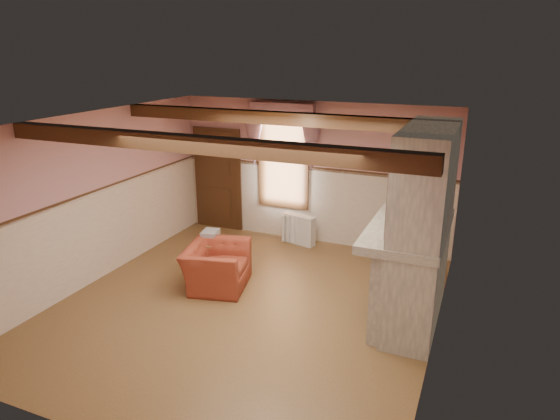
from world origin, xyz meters
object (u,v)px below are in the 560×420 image
at_px(radiator, 298,229).
at_px(mantel_clock, 418,203).
at_px(oil_lamp, 415,206).
at_px(bowl, 411,218).
at_px(side_table, 212,256).
at_px(armchair, 217,266).

bearing_deg(radiator, mantel_clock, -15.36).
relative_size(radiator, oil_lamp, 2.50).
distance_m(radiator, bowl, 3.28).
relative_size(side_table, bowl, 1.47).
bearing_deg(armchair, radiator, -26.95).
distance_m(armchair, side_table, 0.63).
bearing_deg(radiator, armchair, -91.04).
distance_m(mantel_clock, oil_lamp, 0.30).
distance_m(armchair, oil_lamp, 3.28).
bearing_deg(radiator, oil_lamp, -20.62).
relative_size(armchair, oil_lamp, 3.86).
bearing_deg(mantel_clock, bowl, -90.00).
xyz_separation_m(armchair, side_table, (-0.38, 0.49, -0.08)).
bearing_deg(side_table, bowl, -1.68).
distance_m(side_table, radiator, 2.03).
height_order(side_table, radiator, radiator).
bearing_deg(side_table, radiator, 62.11).
height_order(armchair, side_table, armchair).
bearing_deg(mantel_clock, oil_lamp, -90.00).
relative_size(radiator, mantel_clock, 2.92).
bearing_deg(side_table, mantel_clock, 8.44).
distance_m(side_table, oil_lamp, 3.60).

